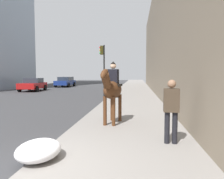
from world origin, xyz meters
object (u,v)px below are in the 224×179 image
traffic_light_near_curb (103,63)px  mounted_horse_near (112,89)px  car_near_lane (65,82)px  car_far_lane (33,84)px  pedestrian_greeting (171,107)px

traffic_light_near_curb → mounted_horse_near: bearing=-169.5°
car_near_lane → car_far_lane: size_ratio=1.14×
pedestrian_greeting → car_near_lane: 28.29m
mounted_horse_near → car_near_lane: (23.72, 9.44, -0.64)m
pedestrian_greeting → car_near_lane: size_ratio=0.38×
pedestrian_greeting → traffic_light_near_curb: bearing=20.1°
pedestrian_greeting → traffic_light_near_curb: 12.50m
mounted_horse_near → traffic_light_near_curb: (9.62, 1.78, 1.39)m
car_far_lane → traffic_light_near_curb: (-6.07, -8.78, 2.05)m
car_near_lane → traffic_light_near_curb: bearing=29.1°
pedestrian_greeting → car_far_lane: 21.78m
car_near_lane → car_far_lane: (-8.03, 1.12, -0.03)m
car_near_lane → traffic_light_near_curb: size_ratio=1.06×
pedestrian_greeting → car_near_lane: bearing=26.7°
car_far_lane → mounted_horse_near: bearing=31.7°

